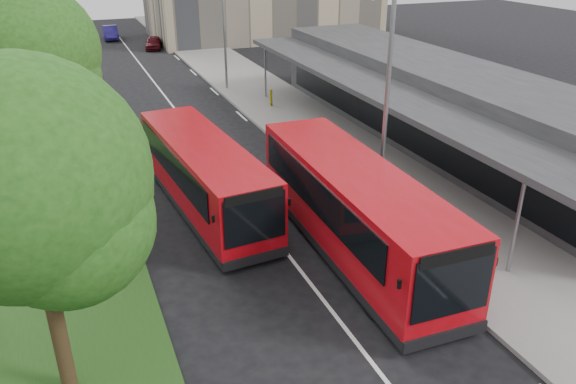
# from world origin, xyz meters

# --- Properties ---
(ground) EXTENTS (120.00, 120.00, 0.00)m
(ground) POSITION_xyz_m (0.00, 0.00, 0.00)
(ground) COLOR black
(ground) RESTS_ON ground
(pavement) EXTENTS (5.00, 80.00, 0.15)m
(pavement) POSITION_xyz_m (6.00, 20.00, 0.07)
(pavement) COLOR gray
(pavement) RESTS_ON ground
(grass_verge) EXTENTS (5.00, 80.00, 0.10)m
(grass_verge) POSITION_xyz_m (-7.00, 20.00, 0.05)
(grass_verge) COLOR #1E4416
(grass_verge) RESTS_ON ground
(lane_centre_line) EXTENTS (0.12, 70.00, 0.01)m
(lane_centre_line) POSITION_xyz_m (0.00, 15.00, 0.01)
(lane_centre_line) COLOR silver
(lane_centre_line) RESTS_ON ground
(kerb_dashes) EXTENTS (0.12, 56.00, 0.01)m
(kerb_dashes) POSITION_xyz_m (3.30, 19.00, 0.01)
(kerb_dashes) COLOR silver
(kerb_dashes) RESTS_ON ground
(station_building) EXTENTS (7.70, 26.00, 4.00)m
(station_building) POSITION_xyz_m (10.86, 8.00, 2.04)
(station_building) COLOR #2A2A2D
(station_building) RESTS_ON ground
(tree_near) EXTENTS (4.89, 4.89, 7.86)m
(tree_near) POSITION_xyz_m (-7.01, -2.95, 5.08)
(tree_near) COLOR #322314
(tree_near) RESTS_ON ground
(tree_mid) EXTENTS (5.15, 5.15, 8.28)m
(tree_mid) POSITION_xyz_m (-7.01, 9.05, 5.35)
(tree_mid) COLOR #322314
(tree_mid) RESTS_ON ground
(tree_far) EXTENTS (4.96, 4.96, 7.97)m
(tree_far) POSITION_xyz_m (-7.01, 21.05, 5.15)
(tree_far) COLOR #322314
(tree_far) RESTS_ON ground
(lamp_post_near) EXTENTS (1.44, 0.28, 8.00)m
(lamp_post_near) POSITION_xyz_m (4.12, 2.00, 4.72)
(lamp_post_near) COLOR gray
(lamp_post_near) RESTS_ON pavement
(lamp_post_far) EXTENTS (1.44, 0.28, 8.00)m
(lamp_post_far) POSITION_xyz_m (4.12, 22.00, 4.72)
(lamp_post_far) COLOR gray
(lamp_post_far) RESTS_ON pavement
(bus_main) EXTENTS (2.96, 10.65, 3.00)m
(bus_main) POSITION_xyz_m (2.10, 0.14, 1.54)
(bus_main) COLOR #B20916
(bus_main) RESTS_ON ground
(bus_second) EXTENTS (3.22, 9.80, 2.73)m
(bus_second) POSITION_xyz_m (-1.64, 5.06, 1.40)
(bus_second) COLOR #B20916
(bus_second) RESTS_ON ground
(litter_bin) EXTENTS (0.60, 0.60, 0.83)m
(litter_bin) POSITION_xyz_m (5.22, 10.84, 0.56)
(litter_bin) COLOR #3A2117
(litter_bin) RESTS_ON pavement
(bollard) EXTENTS (0.17, 0.17, 0.99)m
(bollard) POSITION_xyz_m (5.48, 16.92, 0.65)
(bollard) COLOR yellow
(bollard) RESTS_ON pavement
(car_near) EXTENTS (2.13, 3.57, 1.14)m
(car_near) POSITION_xyz_m (2.20, 38.65, 0.57)
(car_near) COLOR #4F0B13
(car_near) RESTS_ON ground
(car_far) EXTENTS (1.57, 3.98, 1.29)m
(car_far) POSITION_xyz_m (-0.86, 45.37, 0.64)
(car_far) COLOR navy
(car_far) RESTS_ON ground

